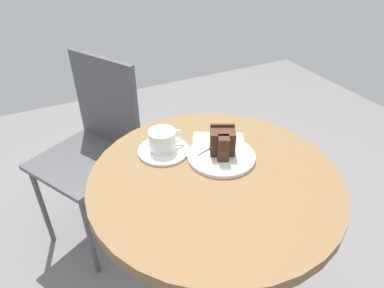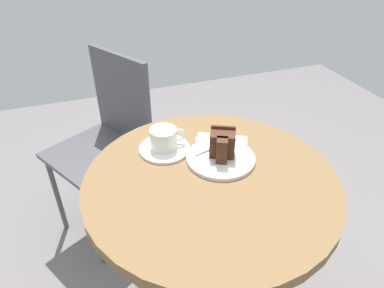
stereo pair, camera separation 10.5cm
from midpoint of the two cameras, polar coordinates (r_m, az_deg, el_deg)
The scene contains 9 objects.
cafe_table at distance 1.07m, azimuth 5.83°, elevation -10.77°, with size 0.73×0.73×0.74m.
saucer at distance 1.09m, azimuth -1.86°, elevation -0.86°, with size 0.16×0.16×0.01m.
coffee_cup at distance 1.07m, azimuth -1.89°, elevation 0.97°, with size 0.12×0.09×0.07m.
teaspoon at distance 1.13m, azimuth -1.71°, elevation 0.93°, with size 0.10×0.02×0.00m.
cake_plate at distance 1.05m, azimuth 7.64°, elevation -2.44°, with size 0.21×0.21×0.01m.
cake_slice at distance 1.03m, azimuth 7.97°, elevation -0.17°, with size 0.09×0.10×0.09m.
fork at distance 1.10m, azimuth 7.47°, elevation -0.18°, with size 0.16×0.06×0.00m.
napkin at distance 1.10m, azimuth 7.44°, elevation -1.03°, with size 0.23×0.23×0.00m.
cafe_chair at distance 1.59m, azimuth -11.80°, elevation 1.72°, with size 0.52×0.52×0.89m.
Camera 2 is at (-0.30, -0.70, 1.37)m, focal length 32.00 mm.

